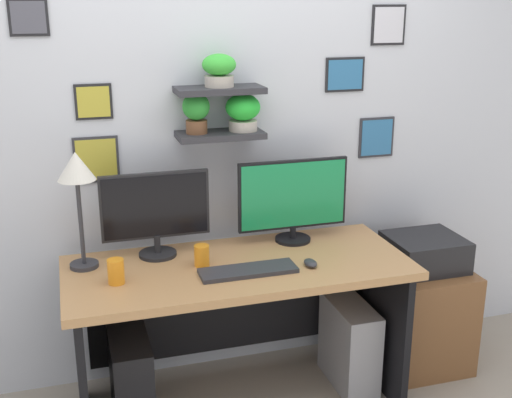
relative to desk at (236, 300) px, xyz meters
name	(u,v)px	position (x,y,z in m)	size (l,w,h in m)	color
back_wall_assembly	(215,119)	(0.00, 0.38, 0.82)	(4.40, 0.24, 2.70)	silver
desk	(236,300)	(0.00, 0.00, 0.00)	(1.60, 0.68, 0.75)	tan
monitor_left	(156,211)	(-0.34, 0.16, 0.43)	(0.51, 0.18, 0.41)	black
monitor_right	(293,199)	(0.34, 0.16, 0.43)	(0.56, 0.18, 0.42)	black
keyboard	(248,271)	(0.01, -0.16, 0.22)	(0.44, 0.14, 0.02)	#2D2D33
computer_mouse	(310,263)	(0.31, -0.18, 0.23)	(0.06, 0.09, 0.03)	#2D2D33
desk_lamp	(77,177)	(-0.69, 0.11, 0.64)	(0.17, 0.17, 0.54)	#2D2D33
pen_cup	(202,256)	(-0.17, -0.03, 0.26)	(0.07, 0.07, 0.10)	orange
water_cup	(116,271)	(-0.56, -0.11, 0.27)	(0.07, 0.07, 0.11)	orange
drawer_cabinet	(419,314)	(1.05, 0.05, -0.26)	(0.44, 0.50, 0.56)	brown
printer	(425,252)	(1.05, 0.05, 0.11)	(0.38, 0.34, 0.17)	black
computer_tower_left	(131,377)	(-0.52, 0.00, -0.33)	(0.18, 0.40, 0.41)	black
computer_tower_right	(349,344)	(0.59, -0.04, -0.32)	(0.18, 0.40, 0.45)	#99999E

